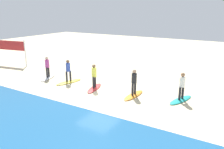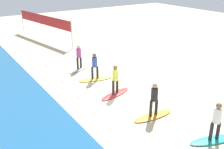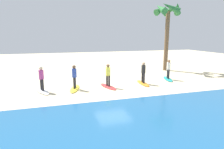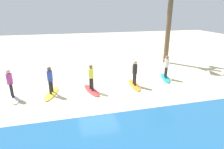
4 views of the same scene
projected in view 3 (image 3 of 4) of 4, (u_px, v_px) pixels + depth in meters
The scene contains 12 objects.
ground_plane at pixel (113, 87), 14.35m from camera, with size 60.00×60.00×0.00m, color beige.
surfboard_teal at pixel (168, 79), 16.73m from camera, with size 2.10×0.56×0.09m, color teal.
surfer_teal at pixel (169, 68), 16.53m from camera, with size 0.32×0.44×1.64m.
surfboard_orange at pixel (143, 83), 15.24m from camera, with size 2.10×0.56×0.09m, color orange.
surfer_orange at pixel (143, 71), 15.04m from camera, with size 0.32×0.46×1.64m.
surfboard_red at pixel (108, 87), 14.27m from camera, with size 2.10×0.56×0.09m, color red.
surfer_red at pixel (108, 73), 14.07m from camera, with size 0.32×0.45×1.64m.
surfboard_yellow at pixel (75, 89), 13.71m from camera, with size 2.10×0.56×0.09m, color yellow.
surfer_yellow at pixel (74, 75), 13.51m from camera, with size 0.32×0.45×1.64m.
surfboard_white at pixel (42, 91), 13.13m from camera, with size 2.10×0.56×0.09m, color white.
surfer_white at pixel (41, 77), 12.93m from camera, with size 0.32×0.44×1.64m.
palm_tree at pixel (168, 16), 20.09m from camera, with size 2.88×3.03×7.17m.
Camera 3 is at (4.05, 13.27, 3.78)m, focal length 30.93 mm.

